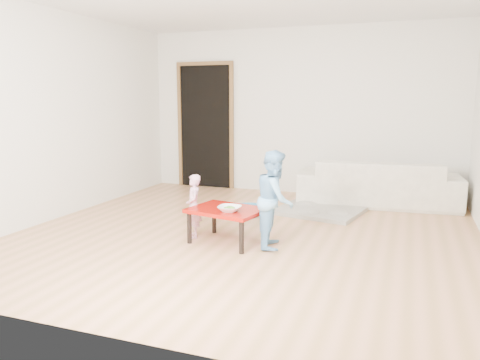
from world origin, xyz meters
The scene contains 13 objects.
floor centered at (0.00, 0.00, 0.00)m, with size 5.00×5.00×0.01m, color #AE7E4A.
back_wall centered at (0.00, 2.50, 1.30)m, with size 5.00×0.02×2.60m, color white.
left_wall centered at (-2.50, 0.00, 1.30)m, with size 0.02×5.00×2.60m, color white.
doorway centered at (-1.60, 2.48, 1.02)m, with size 1.02×0.08×2.11m, color brown, non-canonical shape.
sofa centered at (1.28, 2.05, 0.32)m, with size 2.22×0.87×0.65m, color white.
cushion centered at (1.05, 1.91, 0.49)m, with size 0.47×0.42×0.12m, color orange.
red_table centered at (-0.08, -0.38, 0.19)m, with size 0.74×0.56×0.37m, color #960F08, non-canonical shape.
bowl centered at (-0.01, -0.50, 0.40)m, with size 0.23×0.23×0.06m, color white.
broccoli centered at (-0.01, -0.50, 0.40)m, with size 0.12×0.12×0.06m, color #2D5919, non-canonical shape.
child_pink centered at (-0.50, -0.31, 0.35)m, with size 0.25×0.17×0.70m, color #D86297.
child_blue centered at (0.43, -0.33, 0.50)m, with size 0.49×0.38×1.00m, color #69BCF4.
basin centered at (-0.24, 0.78, 0.06)m, with size 0.41×0.41×0.13m, color teal.
blanket centered at (0.59, 1.25, 0.03)m, with size 1.06×0.88×0.05m, color #ABA397, non-canonical shape.
Camera 1 is at (1.69, -4.82, 1.52)m, focal length 35.00 mm.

